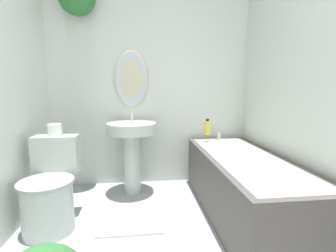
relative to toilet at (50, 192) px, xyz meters
The scene contains 8 objects.
wall_back 1.53m from the toilet, 49.75° to the left, with size 2.33×0.37×2.40m.
wall_right 2.20m from the toilet, ahead, with size 0.06×2.51×2.40m.
toilet is the anchor object (origin of this frame).
pedestal_sink 0.88m from the toilet, 42.45° to the left, with size 0.51×0.51×0.85m.
bathtub 1.60m from the toilet, ahead, with size 0.66×1.62×0.60m.
shampoo_bottle 1.62m from the toilet, 23.96° to the left, with size 0.07×0.07×0.17m.
bath_mat 0.69m from the toilet, ahead, with size 0.52×0.42×0.02m.
toilet_paper_roll 0.50m from the toilet, 90.00° to the left, with size 0.11×0.11×0.10m.
Camera 1 is at (-0.13, -0.38, 1.10)m, focal length 26.00 mm.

